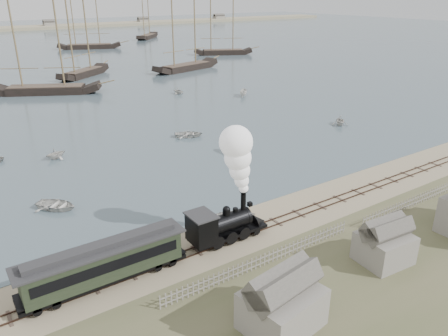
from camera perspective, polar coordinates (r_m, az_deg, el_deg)
ground at (r=45.01m, az=6.14°, el=-5.66°), size 600.00×600.00×0.00m
rail_track at (r=43.68m, az=7.83°, el=-6.60°), size 120.00×1.80×0.16m
picket_fence_west at (r=36.83m, az=5.35°, el=-12.56°), size 19.00×0.10×1.20m
picket_fence_east at (r=49.43m, az=23.12°, el=-4.78°), size 15.00×0.10×1.20m
shed_left at (r=31.47m, az=7.45°, el=-19.74°), size 5.00×4.00×4.10m
shed_mid at (r=39.48m, az=19.93°, el=-11.34°), size 4.00×3.50×3.60m
locomotive at (r=38.26m, az=1.61°, el=-3.01°), size 8.09×3.02×10.09m
passenger_coach at (r=34.78m, az=-15.38°, el=-11.73°), size 12.87×2.48×3.13m
beached_dinghy at (r=42.98m, az=1.50°, el=-6.31°), size 4.39×4.95×0.85m
rowboat_0 at (r=48.12m, az=-21.07°, el=-4.52°), size 5.29×5.16×0.90m
rowboat_1 at (r=62.27m, az=-21.15°, el=1.79°), size 3.08×3.34×1.47m
rowboat_2 at (r=59.62m, az=1.53°, el=2.47°), size 3.89×1.51×1.50m
rowboat_3 at (r=67.25m, az=-4.63°, el=4.45°), size 4.74×5.23×0.89m
rowboat_4 at (r=75.46m, az=14.92°, el=6.03°), size 4.00×3.90×1.60m
rowboat_5 at (r=93.78m, az=2.53°, el=9.76°), size 3.47×3.37×1.36m
rowboat_7 at (r=96.24m, az=-5.99°, el=10.00°), size 3.35×3.13×1.43m
schooner_2 at (r=102.18m, az=-22.93°, el=14.43°), size 22.68×15.16×20.00m
schooner_3 at (r=120.62m, az=-18.35°, el=15.98°), size 16.98×14.49×20.00m
schooner_4 at (r=125.00m, az=-5.08°, el=17.14°), size 22.31×10.52×20.00m
schooner_5 at (r=156.32m, az=-0.12°, el=18.23°), size 19.92×12.97×20.00m
schooner_8 at (r=180.52m, az=-17.50°, el=17.81°), size 23.73×13.34×20.00m
schooner_9 at (r=213.85m, az=-10.13°, el=18.98°), size 17.34×18.15×20.00m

